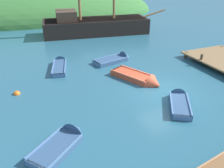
# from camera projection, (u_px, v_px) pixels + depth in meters

# --- Properties ---
(ground_plane) EXTENTS (120.00, 120.00, 0.00)m
(ground_plane) POSITION_uv_depth(u_px,v_px,m) (161.00, 89.00, 15.06)
(ground_plane) COLOR #285B70
(shore_hill) EXTENTS (37.99, 19.26, 9.14)m
(shore_hill) POSITION_uv_depth(u_px,v_px,m) (47.00, 15.00, 38.54)
(shore_hill) COLOR #387033
(shore_hill) RESTS_ON ground
(sailing_ship) EXTENTS (14.95, 5.66, 13.42)m
(sailing_ship) POSITION_uv_depth(u_px,v_px,m) (95.00, 28.00, 27.45)
(sailing_ship) COLOR black
(sailing_ship) RESTS_ON ground
(rowboat_portside) EXTENTS (2.71, 4.01, 1.20)m
(rowboat_portside) POSITION_uv_depth(u_px,v_px,m) (140.00, 79.00, 16.16)
(rowboat_portside) COLOR #C64C2D
(rowboat_portside) RESTS_ON ground
(rowboat_center) EXTENTS (3.07, 2.79, 1.18)m
(rowboat_center) POSITION_uv_depth(u_px,v_px,m) (64.00, 142.00, 10.35)
(rowboat_center) COLOR #335175
(rowboat_center) RESTS_ON ground
(rowboat_outer_right) EXTENTS (1.91, 3.90, 0.95)m
(rowboat_outer_right) POSITION_uv_depth(u_px,v_px,m) (60.00, 66.00, 18.45)
(rowboat_outer_right) COLOR #335175
(rowboat_outer_right) RESTS_ON ground
(rowboat_near_dock) EXTENTS (3.64, 1.91, 1.15)m
(rowboat_near_dock) POSITION_uv_depth(u_px,v_px,m) (116.00, 60.00, 19.64)
(rowboat_near_dock) COLOR #335175
(rowboat_near_dock) RESTS_ON ground
(rowboat_far) EXTENTS (2.56, 3.19, 1.00)m
(rowboat_far) POSITION_uv_depth(u_px,v_px,m) (179.00, 102.00, 13.47)
(rowboat_far) COLOR #335175
(rowboat_far) RESTS_ON ground
(buoy_orange) EXTENTS (0.43, 0.43, 0.43)m
(buoy_orange) POSITION_uv_depth(u_px,v_px,m) (17.00, 94.00, 14.51)
(buoy_orange) COLOR orange
(buoy_orange) RESTS_ON ground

